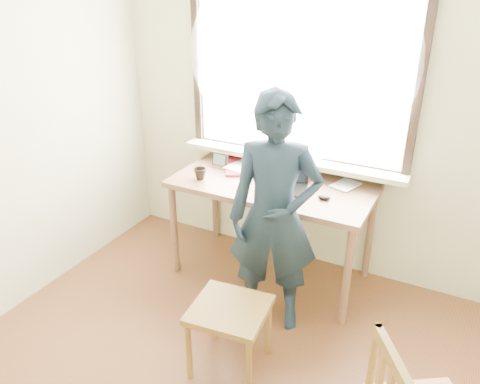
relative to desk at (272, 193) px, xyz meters
The scene contains 12 objects.
room_shell 1.70m from the desk, 81.83° to the right, with size 3.52×4.02×2.61m.
desk is the anchor object (origin of this frame).
laptop 0.18m from the desk, 16.86° to the right, with size 0.44×0.39×0.25m.
mug_white 0.21m from the desk, 106.66° to the left, with size 0.13×0.13×0.10m, color white.
mug_dark 0.58m from the desk, 159.67° to the right, with size 0.10×0.10×0.09m, color black.
mouse 0.46m from the desk, 12.79° to the right, with size 0.09×0.06×0.03m, color black.
desk_clutter 0.37m from the desk, 159.25° to the left, with size 0.61×0.56×0.03m.
book_a 0.42m from the desk, 144.64° to the left, with size 0.22×0.29×0.03m, color white.
book_b 0.50m from the desk, 26.18° to the left, with size 0.16×0.22×0.02m, color white.
picture_frame 0.55m from the desk, 169.16° to the left, with size 0.14×0.02×0.11m.
work_chair 1.12m from the desk, 79.69° to the right, with size 0.49×0.47×0.46m.
person 0.57m from the desk, 65.13° to the right, with size 0.61×0.40×1.66m, color #14212E.
Camera 1 is at (1.05, -1.38, 2.28)m, focal length 35.00 mm.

